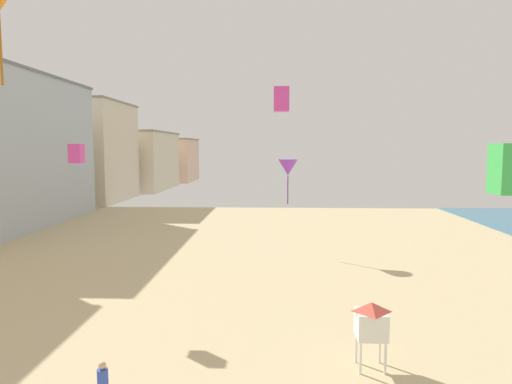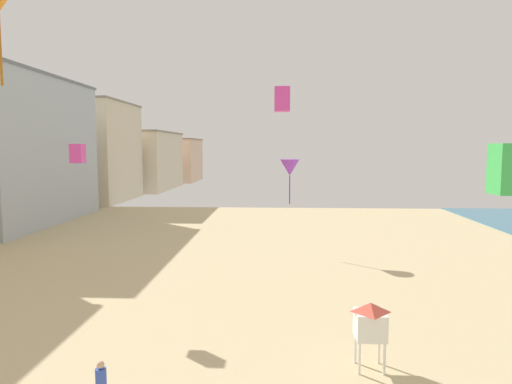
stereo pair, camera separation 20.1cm
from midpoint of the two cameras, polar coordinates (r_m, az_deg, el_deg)
boardwalk_hotel_mid at (r=56.32m, az=-28.33°, el=4.60°), size 11.04×21.48×16.00m
boardwalk_hotel_far at (r=75.87m, az=-19.75°, el=4.77°), size 11.30×16.36×15.39m
boardwalk_hotel_distant at (r=95.25m, az=-14.94°, el=3.82°), size 15.57×22.02×11.50m
boardwalk_hotel_furthest at (r=116.81m, az=-11.57°, el=3.95°), size 17.97×16.44×10.59m
kite_flyer at (r=16.18m, az=-18.41°, el=-21.71°), size 0.34×0.34×1.64m
lifeguard_stand at (r=18.13m, az=14.39°, el=-15.37°), size 1.10×1.10×2.55m
kite_magenta_box at (r=25.51m, az=3.52°, el=11.48°), size 0.84×0.84×1.33m
kite_purple_delta at (r=35.95m, az=4.40°, el=3.06°), size 1.55×1.55×3.53m
kite_green_box at (r=17.27m, az=29.46°, el=2.51°), size 1.07×1.07×1.68m
kite_magenta_box_2 at (r=26.02m, az=-21.17°, el=4.51°), size 0.64×0.64×1.01m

